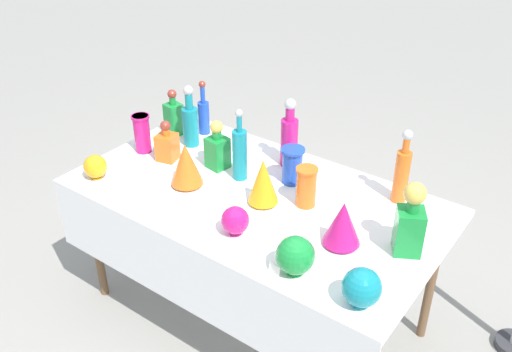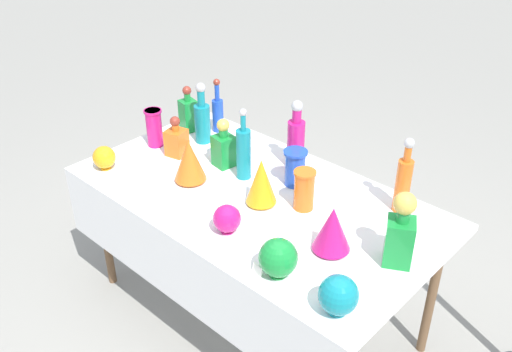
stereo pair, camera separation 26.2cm
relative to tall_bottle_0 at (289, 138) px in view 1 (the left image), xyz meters
name	(u,v)px [view 1 (the left image)]	position (x,y,z in m)	size (l,w,h in m)	color
ground_plane	(256,312)	(0.03, -0.33, -0.91)	(40.00, 40.00, 0.00)	gray
display_table	(251,210)	(0.03, -0.37, -0.22)	(1.75, 0.96, 0.76)	white
tall_bottle_0	(289,138)	(0.00, 0.00, 0.00)	(0.09, 0.09, 0.36)	#C61972
tall_bottle_1	(204,114)	(-0.58, 0.02, -0.04)	(0.06, 0.06, 0.31)	blue
tall_bottle_2	(190,122)	(-0.54, -0.13, -0.02)	(0.09, 0.09, 0.34)	teal
tall_bottle_3	(402,172)	(0.59, 0.02, 0.00)	(0.07, 0.07, 0.36)	orange
tall_bottle_4	(240,153)	(-0.12, -0.25, -0.01)	(0.07, 0.07, 0.37)	teal
square_decanter_0	(217,148)	(-0.27, -0.24, -0.04)	(0.11, 0.11, 0.26)	#198C38
square_decanter_1	(174,117)	(-0.70, -0.09, -0.04)	(0.10, 0.10, 0.27)	#198C38
square_decanter_2	(167,145)	(-0.53, -0.33, -0.07)	(0.12, 0.12, 0.22)	orange
square_decanter_3	(410,222)	(0.77, -0.31, -0.01)	(0.15, 0.15, 0.32)	#198C38
slender_vase_0	(292,164)	(0.11, -0.14, -0.05)	(0.12, 0.12, 0.18)	blue
slender_vase_1	(142,132)	(-0.70, -0.34, -0.04)	(0.10, 0.10, 0.21)	#C61972
slender_vase_2	(306,186)	(0.27, -0.26, -0.05)	(0.10, 0.10, 0.19)	orange
fluted_vase_0	(343,223)	(0.54, -0.42, -0.05)	(0.16, 0.16, 0.20)	#C61972
fluted_vase_1	(263,181)	(0.10, -0.37, -0.03)	(0.14, 0.14, 0.23)	orange
fluted_vase_2	(186,164)	(-0.28, -0.45, -0.04)	(0.16, 0.16, 0.22)	orange
round_bowl_0	(362,287)	(0.76, -0.69, -0.07)	(0.15, 0.15, 0.15)	teal
round_bowl_1	(235,220)	(0.14, -0.62, -0.08)	(0.12, 0.12, 0.13)	#C61972
round_bowl_2	(295,255)	(0.48, -0.68, -0.07)	(0.15, 0.15, 0.16)	#198C38
round_bowl_3	(95,167)	(-0.68, -0.67, -0.09)	(0.12, 0.12, 0.12)	orange
price_tag_left	(145,208)	(-0.28, -0.74, -0.13)	(0.05, 0.01, 0.04)	white
price_tag_center	(275,269)	(0.42, -0.73, -0.13)	(0.05, 0.01, 0.04)	white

